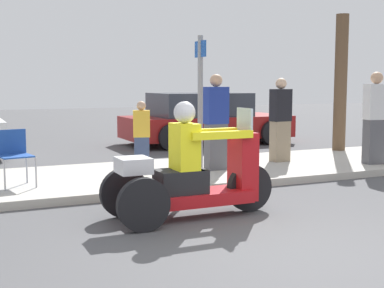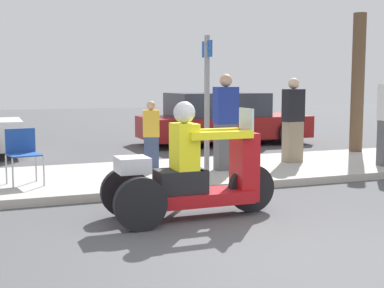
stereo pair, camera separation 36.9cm
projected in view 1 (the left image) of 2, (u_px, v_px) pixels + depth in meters
The scene contains 11 objects.
ground_plane at pixel (314, 263), 4.84m from camera, with size 60.00×60.00×0.00m, color #4C4C4F.
sidewalk_strip at pixel (145, 176), 9.00m from camera, with size 28.00×2.80×0.12m.
motorcycle_trike at pixel (192, 177), 6.41m from camera, with size 2.14×0.80×1.41m.
spectator_with_child at pixel (216, 124), 9.21m from camera, with size 0.40×0.24×1.65m.
spectator_mid_group at pixel (280, 121), 10.19m from camera, with size 0.40×0.26×1.59m.
spectator_near_curb at pixel (142, 137), 9.14m from camera, with size 0.32×0.25×1.19m.
spectator_far_back at pixel (375, 120), 9.88m from camera, with size 0.43×0.29×1.70m.
folding_chair_curbside at pixel (13, 152), 7.78m from camera, with size 0.53×0.53×0.82m.
parked_car_lot_left at pixel (204, 119), 14.21m from camera, with size 4.38×2.11×1.36m.
tree_trunk at pixel (341, 83), 11.80m from camera, with size 0.28×0.28×2.99m.
street_sign at pixel (200, 103), 8.01m from camera, with size 0.08×0.36×2.20m.
Camera 1 is at (-2.93, -3.82, 1.62)m, focal length 50.00 mm.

